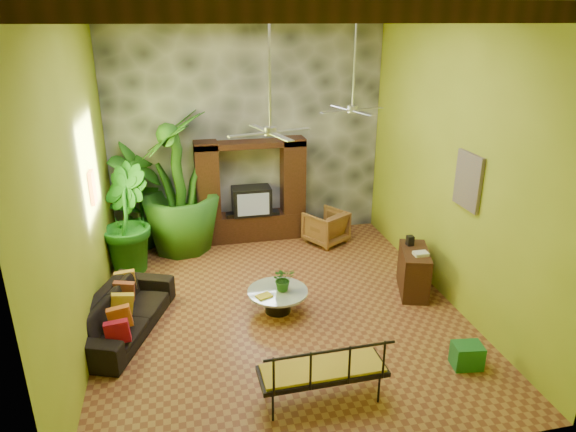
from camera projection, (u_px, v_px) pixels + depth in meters
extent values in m
plane|color=brown|center=(280.00, 308.00, 8.95)|extent=(7.00, 7.00, 0.00)
cube|color=#91A024|center=(247.00, 127.00, 11.24)|extent=(6.00, 0.02, 5.00)
cube|color=#91A024|center=(77.00, 182.00, 7.45)|extent=(0.02, 7.00, 5.00)
cube|color=#91A024|center=(453.00, 159.00, 8.65)|extent=(0.02, 7.00, 5.00)
cube|color=#3B3E43|center=(248.00, 128.00, 11.19)|extent=(5.98, 0.10, 4.98)
cube|color=black|center=(332.00, 11.00, 4.86)|extent=(5.95, 0.16, 0.22)
cube|color=black|center=(299.00, 13.00, 6.05)|extent=(5.95, 0.16, 0.22)
cube|color=black|center=(278.00, 14.00, 7.23)|extent=(5.95, 0.16, 0.22)
cube|color=black|center=(262.00, 15.00, 8.42)|extent=(5.95, 0.16, 0.22)
cube|color=black|center=(250.00, 15.00, 9.60)|extent=(5.95, 0.16, 0.22)
cube|color=black|center=(252.00, 226.00, 11.70)|extent=(2.40, 0.50, 0.60)
cube|color=black|center=(208.00, 187.00, 11.15)|extent=(0.50, 0.48, 2.00)
cube|color=black|center=(293.00, 181.00, 11.53)|extent=(0.50, 0.48, 2.00)
cube|color=black|center=(250.00, 144.00, 11.02)|extent=(2.40, 0.48, 0.12)
cube|color=black|center=(252.00, 201.00, 11.46)|extent=(0.85, 0.52, 0.62)
cube|color=#8C99A8|center=(253.00, 205.00, 11.22)|extent=(0.70, 0.02, 0.50)
cylinder|color=#AFAEB3|center=(270.00, 66.00, 7.07)|extent=(0.04, 0.04, 1.80)
cylinder|color=#AFAEB3|center=(270.00, 131.00, 7.40)|extent=(0.18, 0.18, 0.12)
cube|color=#AFAEB3|center=(292.00, 130.00, 7.56)|extent=(0.58, 0.26, 0.01)
cube|color=#AFAEB3|center=(260.00, 128.00, 7.70)|extent=(0.26, 0.58, 0.01)
cube|color=#AFAEB3|center=(247.00, 135.00, 7.25)|extent=(0.58, 0.26, 0.01)
cube|color=#AFAEB3|center=(282.00, 137.00, 7.10)|extent=(0.26, 0.58, 0.01)
cylinder|color=#AFAEB3|center=(355.00, 57.00, 8.89)|extent=(0.04, 0.04, 1.80)
cylinder|color=#AFAEB3|center=(352.00, 109.00, 9.22)|extent=(0.18, 0.18, 0.12)
cube|color=#AFAEB3|center=(369.00, 109.00, 9.38)|extent=(0.58, 0.26, 0.01)
cube|color=#AFAEB3|center=(341.00, 107.00, 9.52)|extent=(0.26, 0.58, 0.01)
cube|color=#AFAEB3|center=(335.00, 112.00, 9.07)|extent=(0.58, 0.26, 0.01)
cube|color=#AFAEB3|center=(364.00, 113.00, 8.92)|extent=(0.26, 0.58, 0.01)
cube|color=gold|center=(92.00, 187.00, 8.51)|extent=(0.06, 0.32, 0.55)
cube|color=#285395|center=(468.00, 181.00, 8.17)|extent=(0.06, 0.70, 0.90)
imported|color=black|center=(123.00, 313.00, 8.17)|extent=(1.64, 2.44, 0.66)
imported|color=#955C36|center=(326.00, 227.00, 11.46)|extent=(1.10, 1.10, 0.74)
imported|color=#205E18|center=(139.00, 196.00, 10.91)|extent=(1.47, 1.50, 2.38)
imported|color=#1C6A1C|center=(124.00, 220.00, 9.99)|extent=(1.22, 1.37, 2.12)
imported|color=#2A671B|center=(178.00, 183.00, 10.72)|extent=(1.90, 1.90, 3.01)
cylinder|color=black|center=(278.00, 302.00, 8.79)|extent=(0.44, 0.44, 0.36)
cylinder|color=silver|center=(278.00, 292.00, 8.72)|extent=(1.03, 1.03, 0.04)
imported|color=#235817|center=(283.00, 279.00, 8.66)|extent=(0.41, 0.37, 0.42)
cube|color=#CEC916|center=(264.00, 296.00, 8.51)|extent=(0.30, 0.26, 0.03)
cube|color=black|center=(322.00, 371.00, 6.63)|extent=(1.67, 0.59, 0.07)
cube|color=gold|center=(322.00, 369.00, 6.62)|extent=(1.59, 0.53, 0.06)
cube|color=black|center=(330.00, 368.00, 6.27)|extent=(1.66, 0.08, 0.54)
cube|color=#3B1D13|center=(414.00, 271.00, 9.36)|extent=(0.76, 1.12, 0.83)
cube|color=#1B6529|center=(467.00, 355.00, 7.38)|extent=(0.45, 0.36, 0.36)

